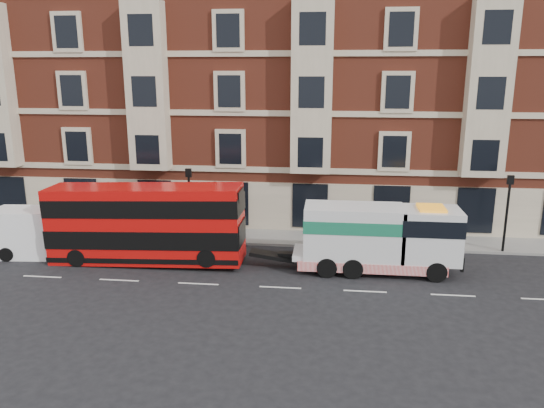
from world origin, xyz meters
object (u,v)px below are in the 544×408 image
(tow_truck, at_px, (376,238))
(box_van, at_px, (43,233))
(double_decker_bus, at_px, (146,223))
(pedestrian, at_px, (167,220))

(tow_truck, xyz_separation_m, box_van, (-18.15, 0.39, -0.52))
(double_decker_bus, bearing_deg, box_van, 176.35)
(double_decker_bus, height_order, box_van, double_decker_bus)
(double_decker_bus, xyz_separation_m, pedestrian, (-0.40, 4.85, -1.26))
(double_decker_bus, bearing_deg, pedestrian, 94.73)
(box_van, height_order, pedestrian, box_van)
(double_decker_bus, xyz_separation_m, box_van, (-6.10, 0.39, -0.90))
(box_van, xyz_separation_m, pedestrian, (5.69, 4.46, -0.35))
(tow_truck, bearing_deg, pedestrian, 158.72)
(double_decker_bus, distance_m, tow_truck, 12.06)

